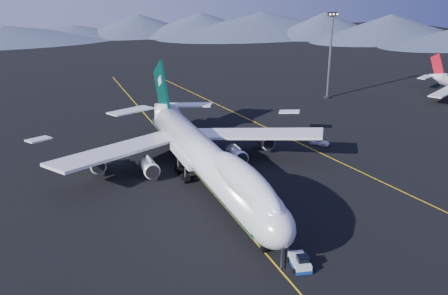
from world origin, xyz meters
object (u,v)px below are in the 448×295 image
object	(u,v)px
service_van	(320,142)
pushback_tug	(300,263)
floodlight_mast	(330,55)
boeing_747	(205,157)

from	to	relation	value
service_van	pushback_tug	bearing A→B (deg)	-158.22
floodlight_mast	boeing_747	bearing A→B (deg)	-139.44
pushback_tug	service_van	distance (m)	53.44
boeing_747	floodlight_mast	bearing A→B (deg)	40.56
boeing_747	floodlight_mast	distance (m)	79.63
boeing_747	floodlight_mast	size ratio (longest dim) A/B	2.67
pushback_tug	service_van	xyz separation A→B (m)	(30.24, 44.06, 0.06)
service_van	floodlight_mast	bearing A→B (deg)	21.81
pushback_tug	boeing_747	bearing A→B (deg)	107.23
pushback_tug	floodlight_mast	size ratio (longest dim) A/B	0.18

